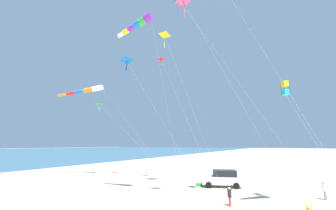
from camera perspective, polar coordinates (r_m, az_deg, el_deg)
name	(u,v)px	position (r m, az deg, el deg)	size (l,w,h in m)	color
parked_car	(222,178)	(26.31, 14.29, -18.39)	(4.67, 3.16, 1.85)	silver
cooler_box	(199,184)	(26.36, 8.25, -20.21)	(0.62, 0.42, 0.42)	green
person_child_green_jacket	(324,189)	(24.10, 36.24, -17.54)	(0.41, 0.52, 1.73)	#8E6B9E
person_bystander_far	(230,195)	(18.76, 16.09, -22.01)	(0.38, 0.48, 1.54)	#B72833
kite_delta_white_trailing	(165,36)	(30.25, -0.92, 17.98)	(7.74, 1.53, 19.56)	yellow
kite_box_striped_overhead	(285,88)	(21.11, 28.77, 3.94)	(4.22, 2.50, 10.12)	yellow
kite_delta_red_high_left	(100,105)	(34.74, -17.74, 0.09)	(15.04, 1.76, 11.10)	green
kite_delta_green_low_center	(127,61)	(33.81, -10.91, 11.39)	(12.64, 1.50, 17.77)	blue
kite_delta_rainbow_low_near	(184,2)	(21.79, 4.34, 25.64)	(7.86, 9.46, 17.92)	#EF4C93
kite_windsock_yellow_midlevel	(139,24)	(23.44, -7.79, 20.69)	(4.25, 9.08, 17.66)	purple
kite_windsock_purple_drifting	(86,90)	(36.76, -20.99, 3.65)	(21.34, 2.79, 14.00)	white
kite_delta_small_distant	(161,60)	(31.79, -1.80, 11.92)	(8.69, 2.38, 17.14)	red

